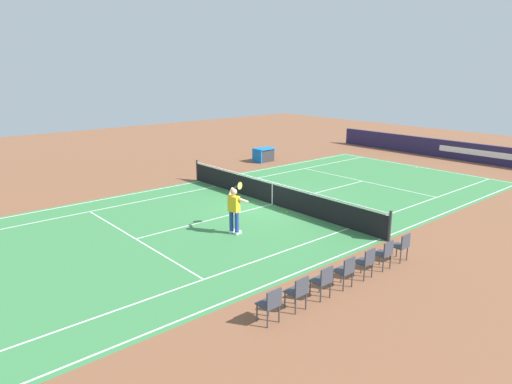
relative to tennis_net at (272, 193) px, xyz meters
The scene contains 15 objects.
ground_plane 0.49m from the tennis_net, ahead, with size 60.00×60.00×0.00m, color brown.
court_slab 0.49m from the tennis_net, ahead, with size 24.20×11.40×0.00m, color #387A42.
court_line_markings 0.49m from the tennis_net, ahead, with size 23.85×11.05×0.01m.
tennis_net is the anchor object (origin of this frame).
stadium_barrier 15.90m from the tennis_net, behind, with size 0.26×17.00×1.17m.
tennis_player_near 3.92m from the tennis_net, 27.06° to the left, with size 1.00×0.86×1.70m.
tennis_ball 1.41m from the tennis_net, 73.61° to the left, with size 0.07×0.07×0.07m, color #CCE01E.
spectator_chair_0 7.06m from the tennis_net, 80.67° to the left, with size 0.44×0.44×0.88m.
spectator_chair_1 7.26m from the tennis_net, 73.69° to the left, with size 0.44×0.44×0.88m.
spectator_chair_2 7.56m from the tennis_net, 67.17° to the left, with size 0.44×0.44×0.88m.
spectator_chair_3 7.95m from the tennis_net, 61.22° to the left, with size 0.44×0.44×0.88m.
spectator_chair_4 8.42m from the tennis_net, 55.88° to the left, with size 0.44×0.44×0.88m.
spectator_chair_5 8.95m from the tennis_net, 51.13° to the left, with size 0.44×0.44×0.88m.
spectator_chair_6 9.54m from the tennis_net, 46.94° to the left, with size 0.44×0.44×0.88m.
equipment_cart_tarped 9.41m from the tennis_net, 129.44° to the right, with size 1.25×0.84×0.85m.
Camera 1 is at (12.79, 13.75, 5.62)m, focal length 31.79 mm.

